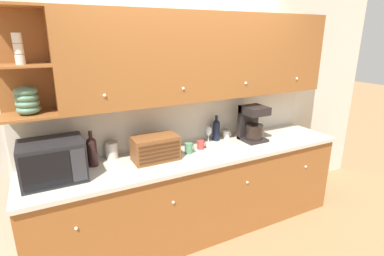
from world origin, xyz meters
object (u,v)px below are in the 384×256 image
storage_canister (112,150)px  mug_blue_second (189,148)px  mug (201,145)px  coffee_maker (252,123)px  wine_glass (209,131)px  wine_bottle (216,129)px  bread_box (155,148)px  microwave (53,161)px  second_wine_bottle (92,150)px  mug_patterned_third (226,134)px

storage_canister → mug_blue_second: size_ratio=1.61×
storage_canister → mug: storage_canister is taller
mug_blue_second → coffee_maker: size_ratio=0.27×
wine_glass → wine_bottle: 0.11m
bread_box → coffee_maker: size_ratio=1.08×
bread_box → wine_bottle: 0.85m
microwave → second_wine_bottle: microwave is taller
bread_box → coffee_maker: (1.19, 0.04, 0.08)m
microwave → mug_patterned_third: size_ratio=5.22×
microwave → second_wine_bottle: bearing=22.7°
wine_bottle → microwave: bearing=-172.7°
wine_glass → second_wine_bottle: bearing=-177.3°
second_wine_bottle → mug_blue_second: bearing=-8.0°
storage_canister → wine_bottle: wine_bottle is taller
mug_blue_second → wine_glass: size_ratio=0.57×
wine_glass → coffee_maker: size_ratio=0.47×
microwave → wine_glass: 1.61m
second_wine_bottle → storage_canister: 0.23m
storage_canister → wine_glass: wine_glass is taller
microwave → coffee_maker: bearing=1.2°
mug_blue_second → coffee_maker: 0.84m
storage_canister → mug: 0.92m
wine_bottle → wine_glass: bearing=-170.2°
bread_box → mug_blue_second: bread_box is taller
storage_canister → coffee_maker: (1.55, -0.19, 0.11)m
storage_canister → wine_bottle: bearing=-0.7°
mug_patterned_third → second_wine_bottle: bearing=-176.5°
mug_blue_second → second_wine_bottle: bearing=172.0°
second_wine_bottle → mug_patterned_third: (1.53, 0.09, -0.11)m
wine_bottle → storage_canister: bearing=179.3°
bread_box → wine_bottle: (0.82, 0.22, 0.01)m
wine_glass → mug_patterned_third: size_ratio=1.97×
mug → wine_glass: bearing=38.5°
mug_blue_second → wine_bottle: (0.45, 0.21, 0.08)m
mug_patterned_third → bread_box: bearing=-166.7°
mug_blue_second → mug: (0.17, 0.05, -0.01)m
mug_patterned_third → wine_glass: bearing=-172.9°
second_wine_bottle → storage_canister: (0.20, 0.10, -0.07)m
second_wine_bottle → bread_box: (0.56, -0.14, -0.03)m
mug_blue_second → storage_canister: bearing=162.8°
mug_patterned_third → coffee_maker: 0.33m
mug → coffee_maker: (0.66, -0.02, 0.16)m
microwave → coffee_maker: (2.08, 0.04, 0.03)m
bread_box → wine_glass: bread_box is taller
microwave → second_wine_bottle: (0.33, 0.14, -0.02)m
mug_blue_second → mug: bearing=17.2°
microwave → coffee_maker: 2.08m
bread_box → wine_bottle: size_ratio=1.47×
storage_canister → coffee_maker: 1.57m
wine_bottle → coffee_maker: size_ratio=0.74×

